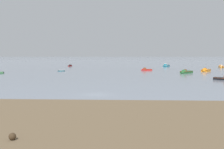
{
  "coord_description": "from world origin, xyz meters",
  "views": [
    {
      "loc": [
        4.76,
        -45.58,
        7.53
      ],
      "look_at": [
        1.25,
        36.22,
        0.5
      ],
      "focal_mm": 41.43,
      "sensor_mm": 36.0,
      "label": 1
    }
  ],
  "objects_px": {
    "motorboat_moored_0": "(166,66)",
    "sailboat_moored_0": "(70,66)",
    "motorboat_moored_4": "(205,71)",
    "motorboat_moored_1": "(145,70)",
    "motorboat_moored_6": "(185,72)",
    "motorboat_moored_7": "(221,67)",
    "rowboat_moored_1": "(61,71)"
  },
  "relations": [
    {
      "from": "motorboat_moored_4",
      "to": "rowboat_moored_1",
      "type": "bearing_deg",
      "value": -58.06
    },
    {
      "from": "motorboat_moored_6",
      "to": "rowboat_moored_1",
      "type": "relative_size",
      "value": 1.87
    },
    {
      "from": "motorboat_moored_4",
      "to": "motorboat_moored_0",
      "type": "bearing_deg",
      "value": -133.14
    },
    {
      "from": "motorboat_moored_6",
      "to": "sailboat_moored_0",
      "type": "bearing_deg",
      "value": -90.95
    },
    {
      "from": "sailboat_moored_0",
      "to": "rowboat_moored_1",
      "type": "xyz_separation_m",
      "value": [
        3.97,
        -36.42,
        -0.09
      ]
    },
    {
      "from": "motorboat_moored_1",
      "to": "rowboat_moored_1",
      "type": "distance_m",
      "value": 34.53
    },
    {
      "from": "motorboat_moored_7",
      "to": "rowboat_moored_1",
      "type": "relative_size",
      "value": 1.89
    },
    {
      "from": "motorboat_moored_0",
      "to": "motorboat_moored_4",
      "type": "bearing_deg",
      "value": 38.66
    },
    {
      "from": "motorboat_moored_0",
      "to": "motorboat_moored_7",
      "type": "bearing_deg",
      "value": 97.98
    },
    {
      "from": "motorboat_moored_0",
      "to": "sailboat_moored_0",
      "type": "xyz_separation_m",
      "value": [
        -51.72,
        0.52,
        -0.15
      ]
    },
    {
      "from": "sailboat_moored_0",
      "to": "motorboat_moored_4",
      "type": "bearing_deg",
      "value": -110.74
    },
    {
      "from": "motorboat_moored_0",
      "to": "rowboat_moored_1",
      "type": "height_order",
      "value": "motorboat_moored_0"
    },
    {
      "from": "motorboat_moored_7",
      "to": "sailboat_moored_0",
      "type": "distance_m",
      "value": 78.49
    },
    {
      "from": "motorboat_moored_1",
      "to": "motorboat_moored_7",
      "type": "height_order",
      "value": "motorboat_moored_7"
    },
    {
      "from": "motorboat_moored_4",
      "to": "motorboat_moored_7",
      "type": "relative_size",
      "value": 1.07
    },
    {
      "from": "motorboat_moored_6",
      "to": "motorboat_moored_7",
      "type": "height_order",
      "value": "motorboat_moored_6"
    },
    {
      "from": "motorboat_moored_4",
      "to": "motorboat_moored_7",
      "type": "xyz_separation_m",
      "value": [
        16.82,
        28.48,
        -0.02
      ]
    },
    {
      "from": "motorboat_moored_4",
      "to": "motorboat_moored_6",
      "type": "relative_size",
      "value": 1.07
    },
    {
      "from": "motorboat_moored_6",
      "to": "sailboat_moored_0",
      "type": "xyz_separation_m",
      "value": [
        -51.31,
        45.42,
        -0.08
      ]
    },
    {
      "from": "motorboat_moored_1",
      "to": "rowboat_moored_1",
      "type": "xyz_separation_m",
      "value": [
        -34.19,
        -4.79,
        -0.13
      ]
    },
    {
      "from": "rowboat_moored_1",
      "to": "motorboat_moored_6",
      "type": "bearing_deg",
      "value": -31.78
    },
    {
      "from": "motorboat_moored_1",
      "to": "sailboat_moored_0",
      "type": "relative_size",
      "value": 0.9
    },
    {
      "from": "motorboat_moored_7",
      "to": "motorboat_moored_1",
      "type": "bearing_deg",
      "value": 129.88
    },
    {
      "from": "motorboat_moored_1",
      "to": "motorboat_moored_6",
      "type": "xyz_separation_m",
      "value": [
        13.15,
        -13.79,
        0.04
      ]
    },
    {
      "from": "motorboat_moored_6",
      "to": "sailboat_moored_0",
      "type": "distance_m",
      "value": 68.53
    },
    {
      "from": "motorboat_moored_0",
      "to": "motorboat_moored_7",
      "type": "relative_size",
      "value": 1.09
    },
    {
      "from": "motorboat_moored_7",
      "to": "sailboat_moored_0",
      "type": "relative_size",
      "value": 1.21
    },
    {
      "from": "motorboat_moored_0",
      "to": "motorboat_moored_4",
      "type": "relative_size",
      "value": 1.02
    },
    {
      "from": "motorboat_moored_6",
      "to": "sailboat_moored_0",
      "type": "relative_size",
      "value": 1.2
    },
    {
      "from": "motorboat_moored_6",
      "to": "sailboat_moored_0",
      "type": "height_order",
      "value": "sailboat_moored_0"
    },
    {
      "from": "motorboat_moored_1",
      "to": "motorboat_moored_4",
      "type": "bearing_deg",
      "value": 161.59
    },
    {
      "from": "motorboat_moored_1",
      "to": "sailboat_moored_0",
      "type": "height_order",
      "value": "sailboat_moored_0"
    }
  ]
}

